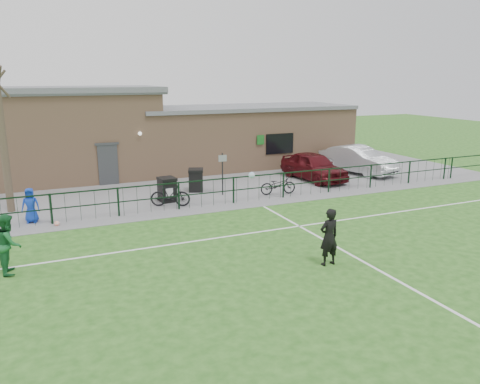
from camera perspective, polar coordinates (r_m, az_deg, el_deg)
name	(u,v)px	position (r m, az deg, el deg)	size (l,w,h in m)	color
ground	(311,275)	(13.61, 8.59, -9.99)	(90.00, 90.00, 0.00)	#26591A
paving_strip	(177,181)	(25.49, -7.67, 1.38)	(34.00, 13.00, 0.02)	slate
pitch_line_touch	(214,207)	(20.23, -3.18, -1.82)	(28.00, 0.10, 0.01)	white
pitch_line_mid	(251,233)	(16.88, 1.36, -5.02)	(28.00, 0.10, 0.01)	white
pitch_line_perp	(368,264)	(14.70, 15.29, -8.47)	(0.10, 16.00, 0.01)	white
perimeter_fence	(212,192)	(20.26, -3.40, -0.06)	(28.00, 0.10, 1.20)	black
bare_tree	(3,140)	(21.15, -26.94, 5.67)	(0.30, 0.30, 6.00)	#45372A
wheelie_bin_left	(167,190)	(21.18, -8.87, 0.20)	(0.66, 0.75, 1.00)	black
wheelie_bin_right	(196,181)	(22.93, -5.40, 1.37)	(0.67, 0.76, 1.02)	black
sign_post	(222,174)	(21.97, -2.15, 2.18)	(0.06, 0.06, 2.00)	black
car_maroon	(314,166)	(25.63, 8.96, 3.13)	(1.76, 4.38, 1.49)	#4D0D13
car_silver	(358,160)	(27.99, 14.15, 3.85)	(1.65, 4.73, 1.56)	#B6B9BE
bicycle_d	(170,195)	(20.33, -8.50, -0.33)	(0.48, 1.71, 1.03)	black
bicycle_e	(278,185)	(22.27, 4.66, 0.87)	(0.60, 1.73, 0.91)	black
spectator_child	(30,205)	(19.57, -24.18, -1.49)	(0.66, 0.43, 1.35)	#1338B7
goalkeeper_kick	(327,235)	(14.13, 10.56, -5.22)	(1.49, 3.52, 2.33)	black
outfield_player	(9,244)	(14.87, -26.36, -5.66)	(0.84, 0.66, 1.73)	#1C6331
ball_ground	(57,224)	(18.93, -21.42, -3.60)	(0.20, 0.20, 0.20)	white
clubhouse	(147,134)	(27.79, -11.31, 6.90)	(24.25, 5.40, 4.96)	tan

